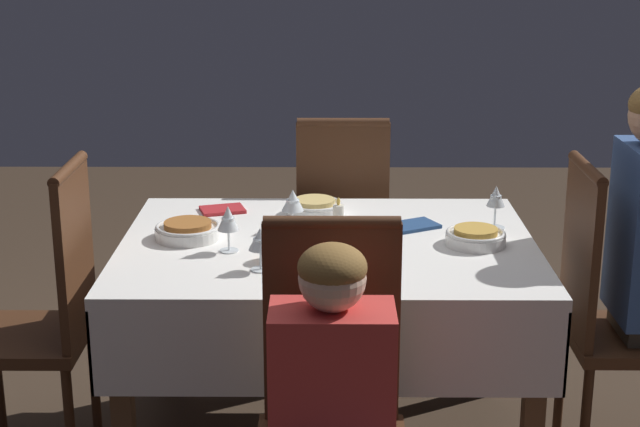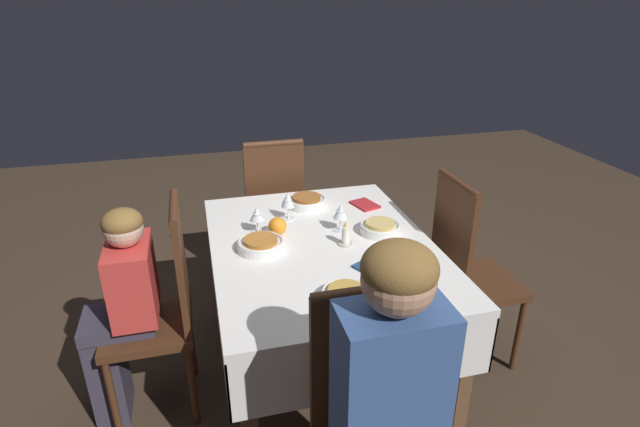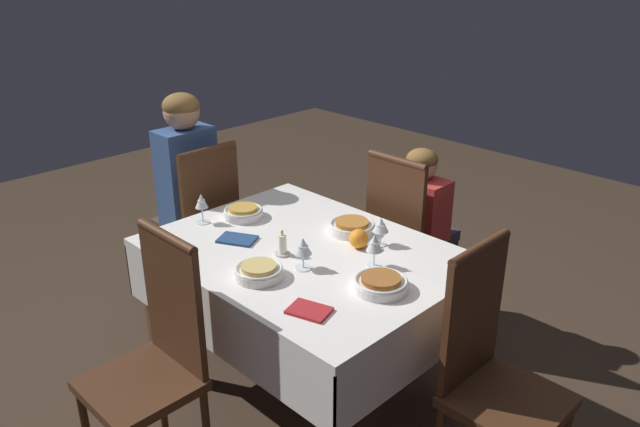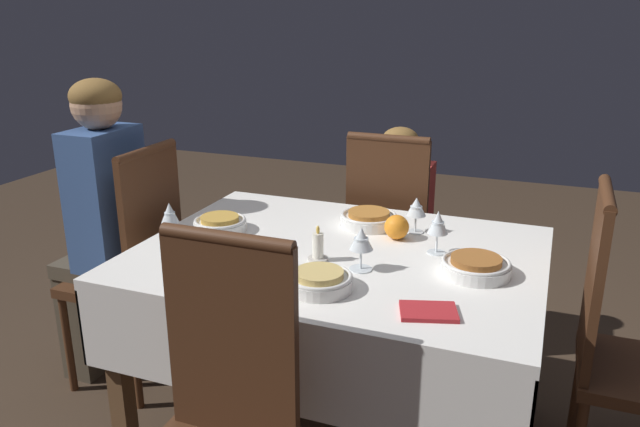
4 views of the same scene
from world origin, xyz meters
TOP-DOWN VIEW (x-y plane):
  - ground_plane at (0.00, 0.00)m, footprint 8.00×8.00m
  - dining_table at (0.00, 0.00)m, footprint 1.32×1.00m
  - chair_south at (0.01, -0.73)m, footprint 0.38×0.39m
  - chair_west at (-0.89, -0.08)m, footprint 0.39×0.38m
  - chair_north at (0.06, 0.73)m, footprint 0.38×0.39m
  - person_child_red at (0.01, -0.90)m, footprint 0.30×0.33m
  - bowl_east at (0.47, -0.03)m, footprint 0.19×0.19m
  - wine_glass_east at (0.56, 0.14)m, footprint 0.07×0.07m
  - bowl_south at (-0.02, -0.28)m, footprint 0.21×0.21m
  - wine_glass_south at (-0.20, -0.27)m, footprint 0.07×0.07m
  - bowl_west at (-0.45, 0.03)m, footprint 0.21×0.21m
  - wine_glass_west at (-0.31, -0.10)m, footprint 0.07×0.07m
  - bowl_north at (-0.05, 0.30)m, footprint 0.20×0.20m
  - wine_glass_north at (-0.12, 0.12)m, footprint 0.07×0.07m
  - candle_centerpiece at (0.03, 0.10)m, footprint 0.06×0.06m
  - orange_fruit at (-0.15, -0.18)m, footprint 0.09×0.09m
  - napkin_red_folded at (-0.37, 0.34)m, footprint 0.18×0.15m
  - napkin_spare_side at (0.28, 0.15)m, footprint 0.20×0.17m

SIDE VIEW (x-z plane):
  - ground_plane at x=0.00m, z-range 0.00..0.00m
  - chair_south at x=0.01m, z-range 0.04..1.07m
  - chair_west at x=-0.89m, z-range 0.04..1.07m
  - chair_north at x=0.06m, z-range 0.04..1.07m
  - person_child_red at x=0.01m, z-range 0.05..1.08m
  - dining_table at x=0.00m, z-range 0.28..1.03m
  - napkin_red_folded at x=-0.37m, z-range 0.75..0.77m
  - napkin_spare_side at x=0.28m, z-range 0.75..0.77m
  - bowl_west at x=-0.45m, z-range 0.75..0.81m
  - bowl_south at x=-0.02m, z-range 0.75..0.81m
  - bowl_north at x=-0.05m, z-range 0.75..0.81m
  - bowl_east at x=0.47m, z-range 0.75..0.81m
  - candle_centerpiece at x=0.03m, z-range 0.73..0.85m
  - orange_fruit at x=-0.15m, z-range 0.75..0.84m
  - wine_glass_south at x=-0.20m, z-range 0.78..0.91m
  - wine_glass_north at x=-0.12m, z-range 0.78..0.92m
  - wine_glass_west at x=-0.31m, z-range 0.78..0.93m
  - wine_glass_east at x=0.56m, z-range 0.78..0.93m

